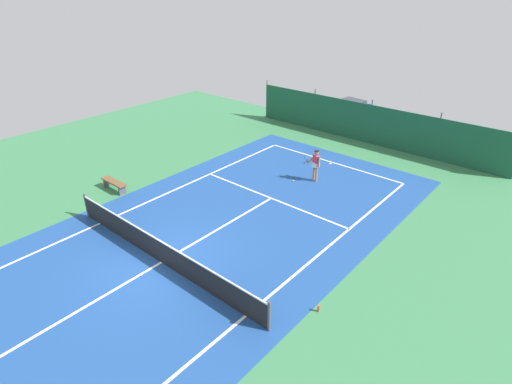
# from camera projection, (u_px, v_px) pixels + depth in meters

# --- Properties ---
(ground_plane) EXTENTS (36.00, 36.00, 0.00)m
(ground_plane) POSITION_uv_depth(u_px,v_px,m) (162.00, 262.00, 14.98)
(ground_plane) COLOR #387A4C
(court_surface) EXTENTS (11.02, 26.60, 0.01)m
(court_surface) POSITION_uv_depth(u_px,v_px,m) (162.00, 262.00, 14.98)
(court_surface) COLOR #1E478C
(court_surface) RESTS_ON ground
(tennis_net) EXTENTS (10.12, 0.10, 1.10)m
(tennis_net) POSITION_uv_depth(u_px,v_px,m) (160.00, 251.00, 14.75)
(tennis_net) COLOR black
(tennis_net) RESTS_ON ground
(back_fence) EXTENTS (16.30, 0.98, 2.70)m
(back_fence) POSITION_uv_depth(u_px,v_px,m) (372.00, 130.00, 25.80)
(back_fence) COLOR #195138
(back_fence) RESTS_ON ground
(tennis_player) EXTENTS (0.83, 0.66, 1.64)m
(tennis_player) POSITION_uv_depth(u_px,v_px,m) (316.00, 163.00, 20.53)
(tennis_player) COLOR #9E7051
(tennis_player) RESTS_ON ground
(tennis_ball_near_player) EXTENTS (0.07, 0.07, 0.07)m
(tennis_ball_near_player) POSITION_uv_depth(u_px,v_px,m) (293.00, 181.00, 20.87)
(tennis_ball_near_player) COLOR #CCDB33
(tennis_ball_near_player) RESTS_ON ground
(parked_car) EXTENTS (2.40, 4.39, 1.68)m
(parked_car) POSITION_uv_depth(u_px,v_px,m) (348.00, 113.00, 28.54)
(parked_car) COLOR navy
(parked_car) RESTS_ON ground
(courtside_bench) EXTENTS (1.60, 0.40, 0.49)m
(courtside_bench) POSITION_uv_depth(u_px,v_px,m) (114.00, 183.00, 19.87)
(courtside_bench) COLOR brown
(courtside_bench) RESTS_ON ground
(water_bottle) EXTENTS (0.08, 0.08, 0.24)m
(water_bottle) POSITION_uv_depth(u_px,v_px,m) (319.00, 308.00, 12.74)
(water_bottle) COLOR #D84C38
(water_bottle) RESTS_ON ground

